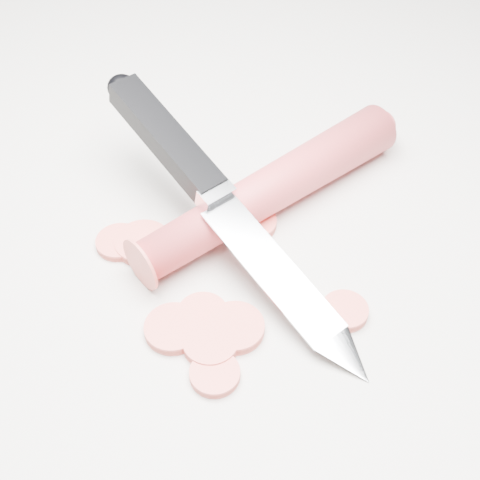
{
  "coord_description": "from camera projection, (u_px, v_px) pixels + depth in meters",
  "views": [
    {
      "loc": [
        0.04,
        -0.3,
        0.36
      ],
      "look_at": [
        0.03,
        0.01,
        0.02
      ],
      "focal_mm": 50.0,
      "sensor_mm": 36.0,
      "label": 1
    }
  ],
  "objects": [
    {
      "name": "ground",
      "position": [
        203.0,
        261.0,
        0.47
      ],
      "size": [
        2.4,
        2.4,
        0.0
      ],
      "primitive_type": "plane",
      "color": "beige",
      "rests_on": "ground"
    },
    {
      "name": "carrot",
      "position": [
        271.0,
        189.0,
        0.49
      ],
      "size": [
        0.19,
        0.18,
        0.03
      ],
      "primitive_type": "cylinder",
      "rotation": [
        1.57,
        0.0,
        -0.83
      ],
      "color": "#C3353C",
      "rests_on": "ground"
    },
    {
      "name": "carrot_slice_0",
      "position": [
        203.0,
        314.0,
        0.43
      ],
      "size": [
        0.03,
        0.03,
        0.01
      ],
      "primitive_type": "cylinder",
      "color": "#E45348",
      "rests_on": "ground"
    },
    {
      "name": "carrot_slice_1",
      "position": [
        173.0,
        329.0,
        0.42
      ],
      "size": [
        0.04,
        0.04,
        0.01
      ],
      "primitive_type": "cylinder",
      "color": "#E45348",
      "rests_on": "ground"
    },
    {
      "name": "carrot_slice_2",
      "position": [
        143.0,
        243.0,
        0.47
      ],
      "size": [
        0.04,
        0.04,
        0.01
      ],
      "primitive_type": "cylinder",
      "color": "#E45348",
      "rests_on": "ground"
    },
    {
      "name": "carrot_slice_3",
      "position": [
        215.0,
        374.0,
        0.4
      ],
      "size": [
        0.03,
        0.03,
        0.01
      ],
      "primitive_type": "cylinder",
      "color": "#E45348",
      "rests_on": "ground"
    },
    {
      "name": "carrot_slice_4",
      "position": [
        345.0,
        311.0,
        0.43
      ],
      "size": [
        0.03,
        0.03,
        0.01
      ],
      "primitive_type": "cylinder",
      "color": "#E45348",
      "rests_on": "ground"
    },
    {
      "name": "carrot_slice_5",
      "position": [
        119.0,
        242.0,
        0.47
      ],
      "size": [
        0.03,
        0.03,
        0.01
      ],
      "primitive_type": "cylinder",
      "color": "#E45348",
      "rests_on": "ground"
    },
    {
      "name": "carrot_slice_6",
      "position": [
        235.0,
        328.0,
        0.42
      ],
      "size": [
        0.04,
        0.04,
        0.01
      ],
      "primitive_type": "cylinder",
      "color": "#E45348",
      "rests_on": "ground"
    },
    {
      "name": "carrot_slice_7",
      "position": [
        211.0,
        343.0,
        0.42
      ],
      "size": [
        0.04,
        0.04,
        0.01
      ],
      "primitive_type": "cylinder",
      "color": "#E45348",
      "rests_on": "ground"
    },
    {
      "name": "carrot_slice_8",
      "position": [
        253.0,
        223.0,
        0.49
      ],
      "size": [
        0.03,
        0.03,
        0.01
      ],
      "primitive_type": "cylinder",
      "color": "#E45348",
      "rests_on": "ground"
    },
    {
      "name": "kitchen_knife",
      "position": [
        230.0,
        209.0,
        0.45
      ],
      "size": [
        0.21,
        0.23,
        0.08
      ],
      "primitive_type": null,
      "color": "silver",
      "rests_on": "ground"
    }
  ]
}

